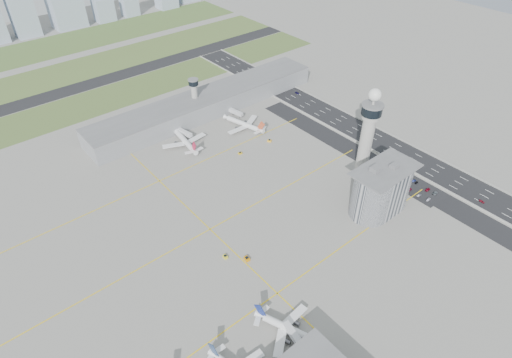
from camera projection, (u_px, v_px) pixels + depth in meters
ground at (293, 226)px, 257.30m from camera, size 1000.00×1000.00×0.00m
grass_strip_0 at (103, 100)px, 382.48m from camera, size 480.00×50.00×0.08m
grass_strip_1 at (71, 72)px, 427.56m from camera, size 480.00×60.00×0.08m
grass_strip_2 at (44, 49)px, 475.64m from camera, size 480.00×70.00×0.08m
runway at (87, 85)px, 404.71m from camera, size 480.00×22.00×0.10m
highway at (406, 155)px, 314.90m from camera, size 28.00×500.00×0.10m
barrier_left at (395, 162)px, 307.54m from camera, size 0.60×500.00×1.20m
barrier_right at (417, 148)px, 321.57m from camera, size 0.60×500.00×1.20m
landside_road at (397, 175)px, 296.36m from camera, size 18.00×260.00×0.08m
parking_lot at (410, 185)px, 288.14m from camera, size 20.00×44.00×0.10m
taxiway_line_h_0 at (277, 293)px, 219.22m from camera, size 260.00×0.60×0.01m
taxiway_line_h_1 at (210, 229)px, 255.28m from camera, size 260.00×0.60×0.01m
taxiway_line_h_2 at (159, 181)px, 291.34m from camera, size 260.00×0.60×0.01m
taxiway_line_v at (210, 229)px, 255.28m from camera, size 0.60×260.00×0.01m
control_tower at (368, 130)px, 276.37m from camera, size 14.00×14.00×64.50m
secondary_tower at (194, 94)px, 350.78m from camera, size 8.60×8.60×31.90m
admin_building at (381, 189)px, 260.61m from camera, size 42.00×24.00×33.50m
terminal_pier at (207, 103)px, 361.38m from camera, size 210.00×32.00×15.80m
airplane_near_c at (291, 327)px, 198.40m from camera, size 42.82×45.93×10.35m
airplane_far_a at (184, 137)px, 323.60m from camera, size 41.14×46.52×11.77m
airplane_far_b at (243, 121)px, 342.28m from camera, size 43.87×48.36×11.51m
jet_bridge_near_2 at (302, 349)px, 192.30m from camera, size 5.39×14.31×5.70m
jet_bridge_far_0 at (179, 131)px, 335.86m from camera, size 5.39×14.31×5.70m
jet_bridge_far_1 at (230, 111)px, 360.92m from camera, size 5.39×14.31×5.70m
tug_2 at (247, 259)px, 236.15m from camera, size 2.64×3.61×1.98m
tug_3 at (225, 257)px, 237.50m from camera, size 2.21×3.04×1.68m
tug_4 at (240, 153)px, 316.00m from camera, size 2.88×2.05×1.62m
tug_5 at (269, 141)px, 328.87m from camera, size 3.43×3.76×1.80m
car_lot_0 at (429, 199)px, 275.52m from camera, size 4.03×2.12×1.31m
car_lot_1 at (419, 195)px, 278.79m from camera, size 3.73×1.46×1.21m
car_lot_2 at (409, 189)px, 283.34m from camera, size 4.87×2.53×1.31m
car_lot_3 at (400, 183)px, 288.62m from camera, size 3.82×1.75×1.08m
car_lot_4 at (395, 180)px, 291.54m from camera, size 3.43×1.69×1.12m
car_lot_5 at (387, 176)px, 294.59m from camera, size 3.50×1.44×1.13m
car_lot_6 at (435, 193)px, 280.55m from camera, size 4.62×2.47×1.24m
car_lot_7 at (428, 189)px, 283.34m from camera, size 4.56×2.03×1.30m
car_lot_8 at (417, 182)px, 289.26m from camera, size 3.37×1.72×1.10m
car_lot_9 at (414, 181)px, 290.75m from camera, size 3.46×1.37×1.12m
car_lot_10 at (404, 175)px, 295.76m from camera, size 4.00×1.91×1.10m
car_lot_11 at (395, 171)px, 299.40m from camera, size 4.32×1.77×1.25m
car_hw_0 at (482, 201)px, 274.04m from camera, size 1.59×3.66×1.23m
car_hw_1 at (365, 132)px, 338.68m from camera, size 1.50×3.88×1.26m
car_hw_2 at (297, 93)px, 391.42m from camera, size 2.34×4.46×1.20m
car_hw_4 at (245, 76)px, 419.10m from camera, size 1.43×3.44×1.16m
skyline_bldg_9 at (64, 0)px, 512.97m from camera, size 36.96×29.57×62.11m
skyline_bldg_10 at (104, 10)px, 540.02m from camera, size 23.01×18.41×27.75m
skyline_bldg_11 at (128, 0)px, 553.87m from camera, size 20.22×16.18×38.97m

